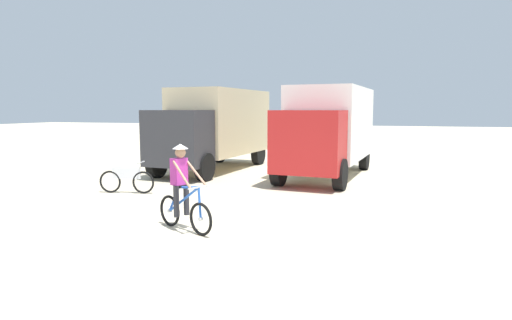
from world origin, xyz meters
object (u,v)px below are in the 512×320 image
object	(u,v)px
cyclist_orange_shirt	(182,191)
bicycle_spare	(127,180)
box_truck_tan_camper	(215,125)
box_truck_white_box	(329,127)

from	to	relation	value
cyclist_orange_shirt	bicycle_spare	distance (m)	4.67
box_truck_tan_camper	cyclist_orange_shirt	distance (m)	9.17
box_truck_tan_camper	bicycle_spare	bearing A→B (deg)	-95.91
bicycle_spare	box_truck_tan_camper	bearing A→B (deg)	84.09
box_truck_white_box	bicycle_spare	bearing A→B (deg)	-135.64
box_truck_tan_camper	box_truck_white_box	size ratio (longest dim) A/B	1.00
box_truck_white_box	box_truck_tan_camper	bearing A→B (deg)	176.04
cyclist_orange_shirt	bicycle_spare	xyz separation A→B (m)	(-3.47, 3.10, -0.45)
box_truck_tan_camper	bicycle_spare	world-z (taller)	box_truck_tan_camper
box_truck_white_box	cyclist_orange_shirt	size ratio (longest dim) A/B	3.81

